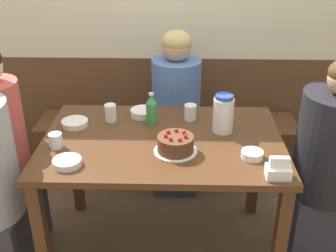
% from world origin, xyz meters
% --- Properties ---
extents(ground_plane, '(12.00, 12.00, 0.00)m').
position_xyz_m(ground_plane, '(0.00, 0.00, 0.00)').
color(ground_plane, brown).
extents(back_wall, '(4.80, 0.04, 2.50)m').
position_xyz_m(back_wall, '(0.00, 1.05, 1.25)').
color(back_wall, brown).
rests_on(back_wall, ground_plane).
extents(bench_seat, '(1.91, 0.38, 0.46)m').
position_xyz_m(bench_seat, '(0.00, 0.83, 0.23)').
color(bench_seat, '#56331E').
rests_on(bench_seat, ground_plane).
extents(dining_table, '(1.28, 0.85, 0.76)m').
position_xyz_m(dining_table, '(0.00, 0.00, 0.66)').
color(dining_table, '#4C2D19').
rests_on(dining_table, ground_plane).
extents(birthday_cake, '(0.22, 0.22, 0.11)m').
position_xyz_m(birthday_cake, '(0.07, -0.14, 0.80)').
color(birthday_cake, white).
rests_on(birthday_cake, dining_table).
extents(water_pitcher, '(0.11, 0.11, 0.21)m').
position_xyz_m(water_pitcher, '(0.33, 0.10, 0.87)').
color(water_pitcher, white).
rests_on(water_pitcher, dining_table).
extents(soju_bottle, '(0.06, 0.06, 0.19)m').
position_xyz_m(soju_bottle, '(-0.07, 0.18, 0.85)').
color(soju_bottle, '#388E4C').
rests_on(soju_bottle, dining_table).
extents(napkin_holder, '(0.11, 0.08, 0.11)m').
position_xyz_m(napkin_holder, '(0.54, -0.35, 0.80)').
color(napkin_holder, white).
rests_on(napkin_holder, dining_table).
extents(bowl_soup_white, '(0.11, 0.11, 0.04)m').
position_xyz_m(bowl_soup_white, '(0.45, -0.18, 0.78)').
color(bowl_soup_white, white).
rests_on(bowl_soup_white, dining_table).
extents(bowl_rice_small, '(0.14, 0.14, 0.03)m').
position_xyz_m(bowl_rice_small, '(-0.44, -0.28, 0.78)').
color(bowl_rice_small, white).
rests_on(bowl_rice_small, dining_table).
extents(bowl_side_dish, '(0.15, 0.15, 0.03)m').
position_xyz_m(bowl_side_dish, '(-0.50, 0.14, 0.78)').
color(bowl_side_dish, white).
rests_on(bowl_side_dish, dining_table).
extents(bowl_sauce_shallow, '(0.15, 0.15, 0.04)m').
position_xyz_m(bowl_sauce_shallow, '(-0.13, 0.28, 0.78)').
color(bowl_sauce_shallow, white).
rests_on(bowl_sauce_shallow, dining_table).
extents(glass_water_tall, '(0.07, 0.07, 0.09)m').
position_xyz_m(glass_water_tall, '(0.15, 0.24, 0.81)').
color(glass_water_tall, silver).
rests_on(glass_water_tall, dining_table).
extents(glass_tumbler_short, '(0.07, 0.07, 0.08)m').
position_xyz_m(glass_tumbler_short, '(-0.54, -0.11, 0.80)').
color(glass_tumbler_short, silver).
rests_on(glass_tumbler_short, dining_table).
extents(glass_shot_small, '(0.07, 0.07, 0.10)m').
position_xyz_m(glass_shot_small, '(-0.31, 0.21, 0.81)').
color(glass_shot_small, silver).
rests_on(glass_shot_small, dining_table).
extents(person_pale_blue_shirt, '(0.38, 0.38, 1.21)m').
position_xyz_m(person_pale_blue_shirt, '(0.90, -0.01, 0.60)').
color(person_pale_blue_shirt, '#33333D').
rests_on(person_pale_blue_shirt, ground_plane).
extents(person_grey_tee, '(0.34, 0.31, 1.26)m').
position_xyz_m(person_grey_tee, '(-0.90, 0.01, 0.59)').
color(person_grey_tee, '#33333D').
rests_on(person_grey_tee, ground_plane).
extents(person_dark_striped, '(0.33, 0.34, 1.17)m').
position_xyz_m(person_dark_striped, '(0.07, 0.68, 0.56)').
color(person_dark_striped, '#33333D').
rests_on(person_dark_striped, ground_plane).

